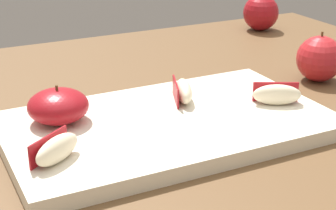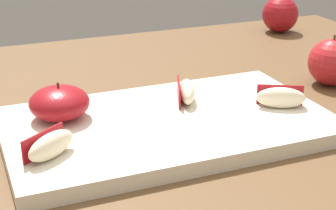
{
  "view_description": "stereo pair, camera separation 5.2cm",
  "coord_description": "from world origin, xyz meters",
  "px_view_note": "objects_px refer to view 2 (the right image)",
  "views": [
    {
      "loc": [
        -0.36,
        -0.66,
        1.07
      ],
      "look_at": [
        -0.05,
        -0.04,
        0.78
      ],
      "focal_mm": 57.99,
      "sensor_mm": 36.0,
      "label": 1
    },
    {
      "loc": [
        -0.31,
        -0.69,
        1.07
      ],
      "look_at": [
        -0.05,
        -0.04,
        0.78
      ],
      "focal_mm": 57.99,
      "sensor_mm": 36.0,
      "label": 2
    }
  ],
  "objects_px": {
    "apple_wedge_front": "(187,91)",
    "cutting_board": "(168,125)",
    "apple_half_skin_up": "(59,103)",
    "whole_apple_crimson": "(332,62)",
    "apple_wedge_back": "(281,97)",
    "apple_wedge_right": "(50,145)",
    "whole_apple_red_delicious": "(280,14)"
  },
  "relations": [
    {
      "from": "apple_wedge_back",
      "to": "whole_apple_red_delicious",
      "type": "xyz_separation_m",
      "value": [
        0.29,
        0.45,
        0.0
      ]
    },
    {
      "from": "apple_wedge_front",
      "to": "whole_apple_red_delicious",
      "type": "distance_m",
      "value": 0.55
    },
    {
      "from": "apple_half_skin_up",
      "to": "whole_apple_crimson",
      "type": "height_order",
      "value": "whole_apple_crimson"
    },
    {
      "from": "apple_wedge_back",
      "to": "apple_wedge_right",
      "type": "height_order",
      "value": "same"
    },
    {
      "from": "apple_half_skin_up",
      "to": "whole_apple_crimson",
      "type": "bearing_deg",
      "value": 2.35
    },
    {
      "from": "apple_half_skin_up",
      "to": "apple_wedge_right",
      "type": "distance_m",
      "value": 0.12
    },
    {
      "from": "apple_wedge_front",
      "to": "cutting_board",
      "type": "bearing_deg",
      "value": -135.8
    },
    {
      "from": "cutting_board",
      "to": "apple_wedge_back",
      "type": "relative_size",
      "value": 6.11
    },
    {
      "from": "apple_half_skin_up",
      "to": "apple_wedge_front",
      "type": "xyz_separation_m",
      "value": [
        0.19,
        -0.01,
        -0.01
      ]
    },
    {
      "from": "apple_half_skin_up",
      "to": "whole_apple_red_delicious",
      "type": "xyz_separation_m",
      "value": [
        0.6,
        0.36,
        -0.0
      ]
    },
    {
      "from": "cutting_board",
      "to": "whole_apple_red_delicious",
      "type": "height_order",
      "value": "whole_apple_red_delicious"
    },
    {
      "from": "cutting_board",
      "to": "apple_wedge_back",
      "type": "xyz_separation_m",
      "value": [
        0.17,
        -0.03,
        0.03
      ]
    },
    {
      "from": "apple_half_skin_up",
      "to": "whole_apple_red_delicious",
      "type": "distance_m",
      "value": 0.7
    },
    {
      "from": "apple_wedge_front",
      "to": "whole_apple_red_delicious",
      "type": "bearing_deg",
      "value": 42.5
    },
    {
      "from": "apple_half_skin_up",
      "to": "whole_apple_red_delicious",
      "type": "relative_size",
      "value": 0.91
    },
    {
      "from": "cutting_board",
      "to": "apple_wedge_front",
      "type": "xyz_separation_m",
      "value": [
        0.05,
        0.05,
        0.03
      ]
    },
    {
      "from": "apple_wedge_front",
      "to": "whole_apple_red_delicious",
      "type": "height_order",
      "value": "whole_apple_red_delicious"
    },
    {
      "from": "apple_half_skin_up",
      "to": "apple_wedge_back",
      "type": "distance_m",
      "value": 0.32
    },
    {
      "from": "apple_wedge_front",
      "to": "whole_apple_crimson",
      "type": "distance_m",
      "value": 0.29
    },
    {
      "from": "whole_apple_crimson",
      "to": "cutting_board",
      "type": "bearing_deg",
      "value": -167.21
    },
    {
      "from": "cutting_board",
      "to": "whole_apple_crimson",
      "type": "height_order",
      "value": "whole_apple_crimson"
    },
    {
      "from": "whole_apple_crimson",
      "to": "apple_wedge_back",
      "type": "bearing_deg",
      "value": -148.9
    },
    {
      "from": "whole_apple_crimson",
      "to": "apple_wedge_front",
      "type": "bearing_deg",
      "value": -174.47
    },
    {
      "from": "apple_wedge_front",
      "to": "apple_wedge_right",
      "type": "distance_m",
      "value": 0.25
    },
    {
      "from": "apple_wedge_right",
      "to": "whole_apple_crimson",
      "type": "distance_m",
      "value": 0.53
    },
    {
      "from": "apple_wedge_right",
      "to": "whole_apple_red_delicious",
      "type": "relative_size",
      "value": 0.78
    },
    {
      "from": "apple_wedge_back",
      "to": "apple_wedge_right",
      "type": "relative_size",
      "value": 1.04
    },
    {
      "from": "apple_wedge_right",
      "to": "whole_apple_red_delicious",
      "type": "xyz_separation_m",
      "value": [
        0.63,
        0.48,
        0.0
      ]
    },
    {
      "from": "apple_wedge_front",
      "to": "whole_apple_crimson",
      "type": "relative_size",
      "value": 0.84
    },
    {
      "from": "apple_wedge_right",
      "to": "whole_apple_crimson",
      "type": "height_order",
      "value": "whole_apple_crimson"
    },
    {
      "from": "apple_half_skin_up",
      "to": "apple_wedge_front",
      "type": "relative_size",
      "value": 1.12
    },
    {
      "from": "apple_wedge_right",
      "to": "cutting_board",
      "type": "bearing_deg",
      "value": 17.56
    }
  ]
}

